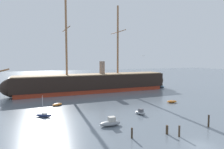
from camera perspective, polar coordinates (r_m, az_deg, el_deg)
ground_plane at (r=33.35m, az=24.24°, el=-18.24°), size 400.00×400.00×0.00m
tall_ship at (r=76.02m, az=-5.31°, el=-2.35°), size 69.52×14.20×33.45m
motorboat_foreground_left at (r=38.52m, az=-0.44°, el=-13.73°), size 4.20×1.85×1.74m
motorboat_near_centre at (r=46.55m, az=8.13°, el=-10.75°), size 2.04×3.29×1.28m
sailboat_mid_left at (r=46.53m, az=-19.09°, el=-11.03°), size 3.70×2.84×4.76m
dinghy_mid_right at (r=60.36m, az=16.87°, el=-7.45°), size 3.17×1.91×0.70m
dinghy_alongside_bow at (r=56.26m, az=-15.53°, el=-8.31°), size 3.07×2.15×0.67m
dinghy_far_left at (r=79.06m, az=-27.27°, el=-5.05°), size 1.55×1.92×0.42m
motorboat_far_right at (r=90.43m, az=14.02°, el=-3.28°), size 1.77×4.04×1.68m
dinghy_distant_centre at (r=89.56m, az=-6.98°, el=-3.44°), size 2.16×2.75×0.60m
mooring_piling_nearest at (r=41.83m, az=26.09°, el=-11.94°), size 0.31×0.31×2.30m
mooring_piling_left_pair at (r=35.25m, az=18.82°, el=-15.21°), size 0.31×0.31×1.84m
mooring_piling_right_pair at (r=33.08m, az=5.75°, el=-16.45°), size 0.31×0.31×1.70m
mooring_piling_midwater at (r=35.86m, az=15.57°, el=-15.08°), size 0.43×0.43×1.50m
seagull_in_flight at (r=49.86m, az=8.93°, el=5.33°), size 0.44×1.23×0.14m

